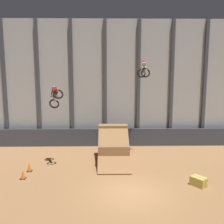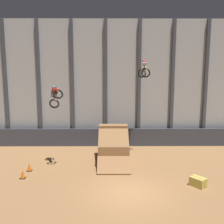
{
  "view_description": "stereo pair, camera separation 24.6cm",
  "coord_description": "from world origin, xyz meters",
  "px_view_note": "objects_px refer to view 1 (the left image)",
  "views": [
    {
      "loc": [
        -1.37,
        -14.02,
        6.97
      ],
      "look_at": [
        -0.99,
        5.55,
        3.81
      ],
      "focal_mm": 42.0,
      "sensor_mm": 36.0,
      "label": 1
    },
    {
      "loc": [
        -1.12,
        -14.02,
        6.97
      ],
      "look_at": [
        -0.99,
        5.55,
        3.81
      ],
      "focal_mm": 42.0,
      "sensor_mm": 36.0,
      "label": 2
    }
  ],
  "objects_px": {
    "rider_bike_right_air": "(144,70)",
    "rider_bike_left_air": "(56,96)",
    "dirt_ramp": "(113,149)",
    "traffic_cone_near_ramp": "(23,175)",
    "traffic_cone_arena_edge": "(29,167)",
    "hay_bale_trackside": "(199,181)"
  },
  "relations": [
    {
      "from": "rider_bike_right_air",
      "to": "rider_bike_left_air",
      "type": "bearing_deg",
      "value": -159.25
    },
    {
      "from": "rider_bike_right_air",
      "to": "dirt_ramp",
      "type": "bearing_deg",
      "value": -146.19
    },
    {
      "from": "rider_bike_left_air",
      "to": "traffic_cone_near_ramp",
      "type": "bearing_deg",
      "value": -156.26
    },
    {
      "from": "rider_bike_left_air",
      "to": "traffic_cone_near_ramp",
      "type": "height_order",
      "value": "rider_bike_left_air"
    },
    {
      "from": "traffic_cone_near_ramp",
      "to": "traffic_cone_arena_edge",
      "type": "bearing_deg",
      "value": 87.77
    },
    {
      "from": "rider_bike_right_air",
      "to": "hay_bale_trackside",
      "type": "xyz_separation_m",
      "value": [
        2.56,
        -6.59,
        -6.66
      ]
    },
    {
      "from": "traffic_cone_arena_edge",
      "to": "hay_bale_trackside",
      "type": "distance_m",
      "value": 11.24
    },
    {
      "from": "traffic_cone_near_ramp",
      "to": "hay_bale_trackside",
      "type": "distance_m",
      "value": 11.07
    },
    {
      "from": "rider_bike_right_air",
      "to": "traffic_cone_near_ramp",
      "type": "distance_m",
      "value": 11.99
    },
    {
      "from": "rider_bike_left_air",
      "to": "rider_bike_right_air",
      "type": "xyz_separation_m",
      "value": [
        6.57,
        3.2,
        1.78
      ]
    },
    {
      "from": "dirt_ramp",
      "to": "traffic_cone_arena_edge",
      "type": "distance_m",
      "value": 6.27
    },
    {
      "from": "traffic_cone_near_ramp",
      "to": "dirt_ramp",
      "type": "bearing_deg",
      "value": 29.17
    },
    {
      "from": "traffic_cone_near_ramp",
      "to": "traffic_cone_arena_edge",
      "type": "xyz_separation_m",
      "value": [
        0.05,
        1.27,
        0.0
      ]
    },
    {
      "from": "dirt_ramp",
      "to": "rider_bike_right_air",
      "type": "height_order",
      "value": "rider_bike_right_air"
    },
    {
      "from": "rider_bike_left_air",
      "to": "hay_bale_trackside",
      "type": "relative_size",
      "value": 1.68
    },
    {
      "from": "dirt_ramp",
      "to": "traffic_cone_arena_edge",
      "type": "xyz_separation_m",
      "value": [
        -5.89,
        -2.05,
        -0.67
      ]
    },
    {
      "from": "traffic_cone_near_ramp",
      "to": "hay_bale_trackside",
      "type": "bearing_deg",
      "value": -6.54
    },
    {
      "from": "hay_bale_trackside",
      "to": "rider_bike_left_air",
      "type": "bearing_deg",
      "value": 159.61
    },
    {
      "from": "rider_bike_left_air",
      "to": "hay_bale_trackside",
      "type": "xyz_separation_m",
      "value": [
        9.14,
        -3.4,
        -4.88
      ]
    },
    {
      "from": "traffic_cone_arena_edge",
      "to": "rider_bike_right_air",
      "type": "bearing_deg",
      "value": 25.86
    },
    {
      "from": "rider_bike_right_air",
      "to": "traffic_cone_near_ramp",
      "type": "xyz_separation_m",
      "value": [
        -8.43,
        -5.33,
        -6.66
      ]
    },
    {
      "from": "dirt_ramp",
      "to": "hay_bale_trackside",
      "type": "height_order",
      "value": "dirt_ramp"
    }
  ]
}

